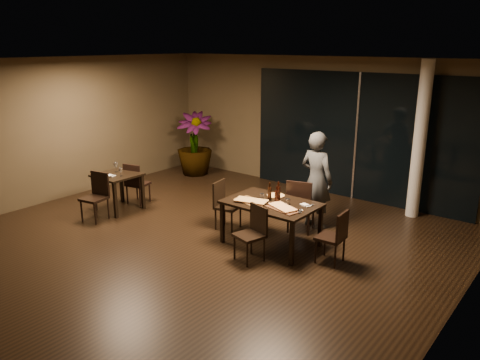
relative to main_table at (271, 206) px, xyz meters
name	(u,v)px	position (x,y,z in m)	size (l,w,h in m)	color
ground	(195,244)	(-1.00, -0.80, -0.68)	(8.00, 8.00, 0.00)	black
wall_back	(318,125)	(-1.00, 3.25, 0.82)	(8.00, 0.10, 3.00)	#433723
wall_left	(54,130)	(-5.05, -0.80, 0.82)	(0.10, 8.00, 3.00)	#433723
wall_right	(462,213)	(3.05, -0.80, 0.82)	(0.10, 8.00, 3.00)	#433723
ceiling	(189,60)	(-1.00, -0.80, 2.34)	(8.00, 8.00, 0.04)	silver
window_panel	(357,137)	(0.00, 3.16, 0.67)	(5.00, 0.06, 2.70)	black
column	(420,141)	(1.40, 2.85, 0.82)	(0.24, 0.24, 3.00)	silver
main_table	(271,206)	(0.00, 0.00, 0.00)	(1.50, 1.00, 0.75)	black
side_table	(118,180)	(-3.40, -0.50, -0.05)	(0.80, 0.80, 0.75)	black
chair_main_far	(300,203)	(0.10, 0.75, -0.13)	(0.56, 0.56, 0.98)	black
chair_main_near	(253,230)	(0.10, -0.63, -0.19)	(0.50, 0.50, 0.87)	black
chair_main_left	(224,202)	(-1.09, 0.09, -0.19)	(0.48, 0.48, 0.88)	black
chair_main_right	(335,234)	(1.17, 0.03, -0.20)	(0.41, 0.41, 0.85)	black
chair_side_far	(135,181)	(-3.40, -0.06, -0.19)	(0.49, 0.49, 0.88)	black
chair_side_near	(97,193)	(-3.29, -1.08, -0.17)	(0.49, 0.49, 0.91)	black
diner	(316,180)	(0.17, 1.19, 0.21)	(0.60, 0.40, 1.78)	#323537
potted_plant	(194,144)	(-4.05, 2.41, 0.12)	(0.87, 0.87, 1.59)	#24521B
pizza_board_left	(251,202)	(-0.26, -0.20, 0.08)	(0.59, 0.30, 0.01)	#4D3218
pizza_board_right	(283,208)	(0.32, -0.15, 0.08)	(0.62, 0.31, 0.01)	#472817
oblong_pizza_left	(251,201)	(-0.26, -0.20, 0.10)	(0.51, 0.24, 0.02)	maroon
oblong_pizza_right	(283,207)	(0.32, -0.15, 0.10)	(0.48, 0.22, 0.02)	maroon
round_pizza	(276,196)	(-0.12, 0.31, 0.08)	(0.29, 0.29, 0.01)	#A62512
bottle_a	(270,192)	(-0.09, 0.07, 0.22)	(0.07, 0.07, 0.30)	black
bottle_b	(277,195)	(0.09, 0.02, 0.22)	(0.06, 0.06, 0.28)	black
bottle_c	(278,191)	(0.04, 0.14, 0.24)	(0.07, 0.07, 0.33)	black
tumbler_left	(262,196)	(-0.25, 0.08, 0.11)	(0.07, 0.07, 0.08)	white
tumbler_right	(288,202)	(0.26, 0.08, 0.12)	(0.08, 0.08, 0.09)	white
napkin_near	(297,211)	(0.55, -0.10, 0.08)	(0.18, 0.10, 0.01)	silver
napkin_far	(306,205)	(0.53, 0.21, 0.08)	(0.18, 0.10, 0.01)	white
wine_glass_a	(116,167)	(-3.54, -0.41, 0.17)	(0.09, 0.09, 0.20)	white
wine_glass_b	(121,172)	(-3.22, -0.55, 0.16)	(0.07, 0.07, 0.17)	white
side_napkin	(111,176)	(-3.39, -0.67, 0.08)	(0.18, 0.11, 0.01)	white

